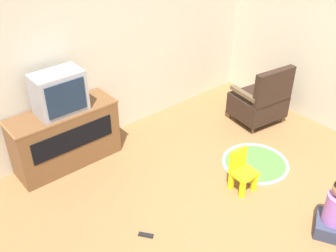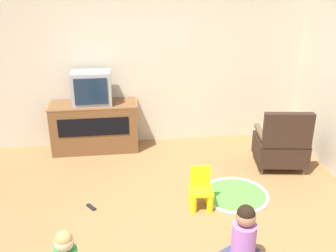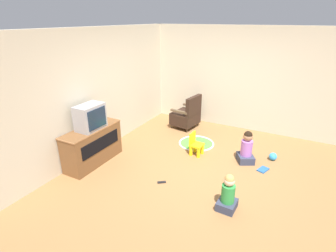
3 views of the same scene
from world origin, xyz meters
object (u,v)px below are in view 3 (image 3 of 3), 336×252
television (90,117)px  remote_control (162,182)px  yellow_kid_chair (196,146)px  toy_ball (273,157)px  black_armchair (187,115)px  tv_cabinet (93,145)px  child_watching_center (246,149)px  child_watching_left (228,194)px  book (263,170)px

television → remote_control: 1.80m
yellow_kid_chair → toy_ball: (0.51, -1.49, -0.12)m
black_armchair → tv_cabinet: bearing=-11.4°
black_armchair → toy_ball: size_ratio=5.55×
black_armchair → remote_control: (-2.52, -0.66, -0.33)m
black_armchair → child_watching_center: 2.09m
child_watching_left → child_watching_center: child_watching_center is taller
black_armchair → child_watching_left: size_ratio=1.46×
television → book: size_ratio=2.07×
toy_ball → book: 0.51m
yellow_kid_chair → book: 1.40m
television → remote_control: bearing=-89.9°
television → toy_ball: television is taller
child_watching_center → toy_ball: bearing=-84.8°
book → yellow_kid_chair: bearing=-70.1°
black_armchair → remote_control: bearing=22.8°
child_watching_left → book: bearing=-10.0°
black_armchair → child_watching_center: (-1.08, -1.78, -0.05)m
tv_cabinet → black_armchair: 2.67m
child_watching_center → book: (-0.17, -0.38, -0.28)m
tv_cabinet → yellow_kid_chair: size_ratio=2.63×
black_armchair → remote_control: black_armchair is taller
child_watching_center → book: 0.50m
black_armchair → book: (-1.25, -2.17, -0.32)m
black_armchair → yellow_kid_chair: 1.49m
child_watching_center → book: bearing=-142.3°
tv_cabinet → yellow_kid_chair: bearing=-53.1°
black_armchair → child_watching_left: (-2.64, -1.86, -0.08)m
yellow_kid_chair → child_watching_center: size_ratio=0.73×
child_watching_center → remote_control: 1.85m
television → child_watching_left: (-0.12, -2.73, -0.71)m
black_armchair → child_watching_center: size_ratio=1.32×
television → child_watching_left: size_ratio=0.92×
child_watching_left → book: size_ratio=2.25×
tv_cabinet → book: tv_cabinet is taller
black_armchair → yellow_kid_chair: (-1.26, -0.78, -0.14)m
remote_control → tv_cabinet: bearing=-36.4°
child_watching_left → book: 1.45m
toy_ball → tv_cabinet: bearing=119.2°
television → book: (1.27, -3.03, -0.96)m
toy_ball → remote_control: 2.39m
television → book: bearing=-67.2°
child_watching_center → toy_ball: size_ratio=4.22×
tv_cabinet → black_armchair: size_ratio=1.45×
book → toy_ball: bearing=-172.6°
television → yellow_kid_chair: (1.26, -1.64, -0.78)m
tv_cabinet → toy_ball: tv_cabinet is taller
television → black_armchair: bearing=-18.9°
black_armchair → child_watching_left: 3.23m
tv_cabinet → yellow_kid_chair: (1.26, -1.67, -0.18)m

